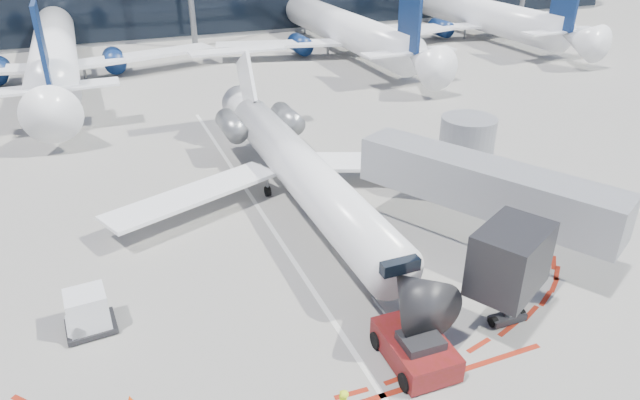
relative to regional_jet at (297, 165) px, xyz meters
name	(u,v)px	position (x,y,z in m)	size (l,w,h in m)	color
ground	(280,241)	(-2.43, -3.96, -2.31)	(260.00, 260.00, 0.00)	slate
apron_centerline	(269,223)	(-2.43, -1.96, -2.30)	(0.25, 40.00, 0.01)	silver
apron_stop_bar	(383,396)	(-2.43, -15.46, -2.30)	(14.00, 0.25, 0.01)	maroon
jet_bridge	(478,182)	(7.36, -6.97, 0.70)	(10.03, 15.20, 4.90)	gray
regional_jet	(297,165)	(0.00, 0.00, 0.00)	(22.37, 27.59, 6.91)	white
pushback_tug	(415,348)	(-0.47, -14.33, -1.67)	(2.43, 5.54, 1.43)	#58150C
uld_container	(88,312)	(-11.90, -7.72, -1.40)	(2.07, 1.80, 1.83)	black
safety_cone_left	(130,400)	(-10.81, -12.50, -2.09)	(0.32, 0.32, 0.44)	#DB4004
bg_airliner_1	(48,19)	(-13.07, 34.13, 3.67)	(36.95, 39.12, 11.95)	white
bg_airliner_2	(343,3)	(18.25, 34.36, 3.43)	(35.48, 37.57, 11.48)	white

